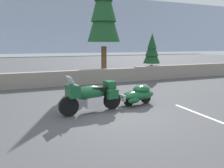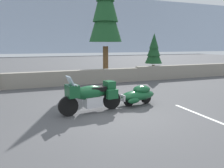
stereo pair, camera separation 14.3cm
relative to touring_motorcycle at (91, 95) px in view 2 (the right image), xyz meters
The scene contains 8 objects.
ground_plane 1.10m from the touring_motorcycle, 41.57° to the right, with size 80.00×80.00×0.00m, color #4C4C4F.
stone_guard_wall 5.65m from the touring_motorcycle, 80.81° to the left, with size 24.00×0.55×0.92m.
distant_ridgeline 95.84m from the touring_motorcycle, 89.59° to the left, with size 240.00×80.00×16.00m, color #99A8BF.
touring_motorcycle is the anchor object (origin of this frame).
car_shaped_trailer 2.02m from the touring_motorcycle, ahead, with size 2.23×0.93×0.76m.
pine_tree_tall 8.56m from the touring_motorcycle, 66.67° to the left, with size 2.15×2.15×7.72m.
pine_tree_secondary 9.28m from the touring_motorcycle, 45.25° to the left, with size 1.21×1.21×3.13m.
parking_stripe_marker 4.01m from the touring_motorcycle, 32.08° to the right, with size 0.12×3.60×0.01m, color silver.
Camera 2 is at (-2.68, -6.63, 2.33)m, focal length 35.58 mm.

